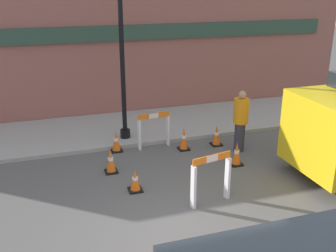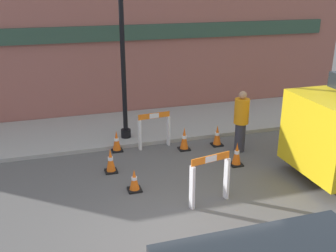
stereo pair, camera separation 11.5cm
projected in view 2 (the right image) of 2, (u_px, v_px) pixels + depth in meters
name	position (u px, v px, depth m)	size (l,w,h in m)	color
ground_plane	(179.00, 245.00, 6.91)	(60.00, 60.00, 0.00)	#565451
sidewalk_slab	(118.00, 128.00, 12.27)	(18.00, 2.98, 0.11)	#9E9B93
storefront_facade	(106.00, 35.00, 12.74)	(18.00, 0.22, 5.50)	#93564C
streetlamp_post	(121.00, 17.00, 10.27)	(0.44, 0.44, 5.28)	black
barricade_0	(154.00, 129.00, 10.83)	(0.92, 0.22, 1.01)	white
barricade_1	(210.00, 177.00, 8.03)	(0.92, 0.31, 1.09)	white
traffic_cone_0	(117.00, 141.00, 10.68)	(0.30, 0.30, 0.59)	black
traffic_cone_1	(111.00, 161.00, 9.48)	(0.30, 0.30, 0.61)	black
traffic_cone_2	(217.00, 136.00, 11.05)	(0.30, 0.30, 0.60)	black
traffic_cone_3	(184.00, 139.00, 10.76)	(0.30, 0.30, 0.65)	black
traffic_cone_4	(134.00, 181.00, 8.64)	(0.30, 0.30, 0.51)	black
traffic_cone_5	(237.00, 154.00, 9.84)	(0.30, 0.30, 0.61)	black
person_worker	(241.00, 120.00, 10.47)	(0.49, 0.49, 1.69)	#33333D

